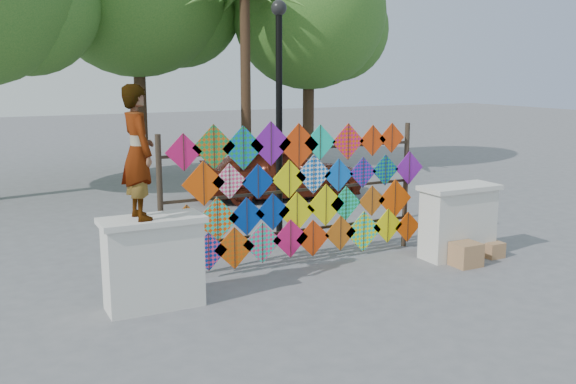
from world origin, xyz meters
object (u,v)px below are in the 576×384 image
object	(u,v)px
vendor_woman	(138,152)
sedan	(280,171)
kite_rack	(299,193)
lamppost	(279,100)

from	to	relation	value
vendor_woman	sedan	size ratio (longest dim) A/B	0.43
kite_rack	sedan	distance (m)	5.60
sedan	lamppost	xyz separation A→B (m)	(-1.92, -3.87, 1.99)
sedan	lamppost	size ratio (longest dim) A/B	0.93
kite_rack	vendor_woman	xyz separation A→B (m)	(-2.90, -0.92, 0.96)
vendor_woman	lamppost	bearing A→B (deg)	-59.55
kite_rack	lamppost	size ratio (longest dim) A/B	1.11
vendor_woman	lamppost	size ratio (longest dim) A/B	0.40
vendor_woman	sedan	bearing A→B (deg)	-44.36
kite_rack	sedan	world-z (taller)	kite_rack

